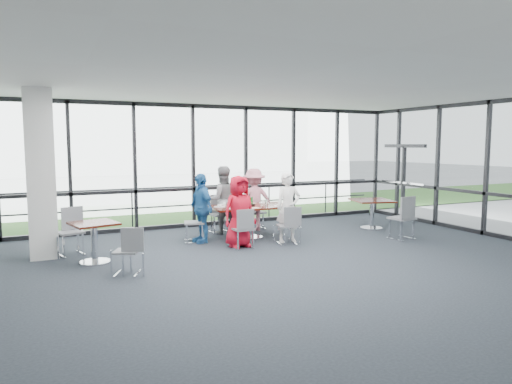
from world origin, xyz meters
name	(u,v)px	position (x,y,z in m)	size (l,w,h in m)	color
floor	(284,276)	(0.00, 0.00, -0.01)	(12.00, 10.00, 0.02)	#1E242B
ceiling	(285,79)	(0.00, 0.00, 3.20)	(12.00, 10.00, 0.04)	silver
curtain_wall_back	(193,166)	(0.00, 5.00, 1.60)	(12.00, 0.10, 3.20)	white
exit_door	(403,183)	(6.00, 3.75, 1.05)	(0.12, 1.60, 2.10)	black
structural_column	(41,174)	(-3.60, 3.00, 1.60)	(0.50, 0.50, 3.20)	white
apron	(153,205)	(0.00, 10.00, -0.02)	(80.00, 70.00, 0.02)	gray
grass_strip	(167,211)	(0.00, 8.00, 0.01)	(80.00, 5.00, 0.01)	#2F5925
hangar_main	(143,134)	(4.00, 32.00, 3.00)	(24.00, 10.00, 6.00)	silver
guard_rail	(187,205)	(0.00, 5.60, 0.50)	(0.06, 0.06, 12.00)	#2D2D33
main_table	(251,211)	(0.76, 3.03, 0.62)	(1.88, 1.09, 0.75)	#36160D
side_table_left	(94,230)	(-2.76, 2.18, 0.61)	(0.91, 0.91, 0.75)	#36160D
side_table_right	(372,204)	(4.07, 2.78, 0.64)	(1.14, 1.14, 0.75)	#36160D
diner_near_left	(239,211)	(0.15, 2.27, 0.76)	(0.74, 0.48, 1.52)	red
diner_near_right	(288,208)	(1.32, 2.25, 0.78)	(0.57, 0.41, 1.55)	white
diner_far_left	(222,200)	(0.35, 3.81, 0.82)	(0.80, 0.49, 1.64)	gray
diner_far_right	(254,200)	(1.21, 3.82, 0.78)	(1.01, 0.52, 1.56)	#D1808F
diner_end	(201,208)	(-0.43, 3.04, 0.77)	(0.90, 0.49, 1.53)	#2465A6
chair_main_nl	(242,229)	(0.16, 2.11, 0.41)	(0.40, 0.40, 0.82)	slate
chair_main_nr	(287,226)	(1.20, 2.07, 0.41)	(0.40, 0.40, 0.81)	slate
chair_main_fl	(220,214)	(0.32, 3.92, 0.45)	(0.44, 0.44, 0.90)	slate
chair_main_fr	(256,213)	(1.32, 3.97, 0.43)	(0.42, 0.42, 0.86)	slate
chair_main_end	(194,223)	(-0.57, 3.13, 0.44)	(0.43, 0.43, 0.88)	slate
chair_spare_la	(127,251)	(-2.36, 1.14, 0.40)	(0.39, 0.39, 0.79)	slate
chair_spare_lb	(70,232)	(-3.13, 2.98, 0.45)	(0.44, 0.44, 0.91)	slate
chair_spare_r	(402,218)	(3.80, 1.40, 0.49)	(0.48, 0.48, 0.98)	slate
plate_nl	(233,208)	(0.21, 2.77, 0.76)	(0.24, 0.24, 0.01)	white
plate_nr	(279,206)	(1.30, 2.66, 0.76)	(0.23, 0.23, 0.01)	white
plate_fl	(225,205)	(0.27, 3.40, 0.76)	(0.28, 0.28, 0.01)	white
plate_fr	(264,203)	(1.25, 3.34, 0.76)	(0.24, 0.24, 0.01)	white
plate_end	(220,207)	(0.02, 3.11, 0.76)	(0.26, 0.26, 0.01)	white
tumbler_a	(244,205)	(0.48, 2.76, 0.82)	(0.07, 0.07, 0.13)	white
tumbler_b	(267,203)	(1.06, 2.82, 0.82)	(0.07, 0.07, 0.15)	white
tumbler_c	(248,202)	(0.82, 3.30, 0.81)	(0.06, 0.06, 0.13)	white
tumbler_d	(227,205)	(0.12, 2.88, 0.82)	(0.07, 0.07, 0.13)	white
menu_a	(253,208)	(0.64, 2.65, 0.75)	(0.31, 0.21, 0.00)	silver
menu_b	(287,206)	(1.52, 2.69, 0.75)	(0.32, 0.22, 0.00)	silver
menu_c	(249,203)	(0.90, 3.43, 0.75)	(0.32, 0.22, 0.00)	silver
condiment_caddy	(252,205)	(0.80, 3.03, 0.77)	(0.10, 0.07, 0.04)	black
ketchup_bottle	(250,202)	(0.78, 3.09, 0.84)	(0.06, 0.06, 0.18)	#AF1600
green_bottle	(252,201)	(0.80, 3.05, 0.85)	(0.05, 0.05, 0.20)	#1D732B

